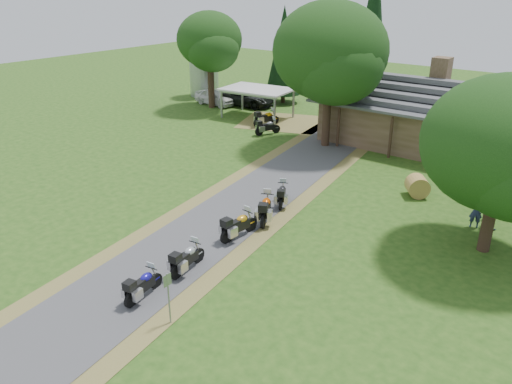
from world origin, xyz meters
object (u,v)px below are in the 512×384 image
Objects in this scene: motorcycle_row_c at (239,224)px; carport at (258,103)px; car_white_sedan at (215,95)px; motorcycle_row_a at (143,283)px; motorcycle_row_b at (187,257)px; motorcycle_row_e at (282,193)px; motorcycle_carport_a at (266,117)px; motorcycle_row_d at (266,207)px; hay_bale at (417,186)px; car_dark_suv at (245,94)px; lodge at (474,118)px; motorcycle_carport_b at (268,126)px; silo at (204,66)px.

carport is at bearing 40.18° from motorcycle_row_c.
car_white_sedan is 27.37m from motorcycle_row_c.
motorcycle_row_b is (-0.02, 2.39, 0.04)m from motorcycle_row_a.
motorcycle_row_c is (-0.18, 5.98, 0.08)m from motorcycle_row_a.
motorcycle_carport_a is (-10.04, 12.19, 0.09)m from motorcycle_row_e.
motorcycle_row_e is at bearing 12.39° from motorcycle_row_c.
car_white_sedan is 2.79× the size of motorcycle_row_c.
car_white_sedan reaches higher than motorcycle_row_d.
motorcycle_row_a is 0.85× the size of motorcycle_carport_a.
hay_bale is (4.67, 15.87, -0.02)m from motorcycle_row_a.
lodge is at bearing -103.14° from car_dark_suv.
carport is at bearing 154.62° from hay_bale.
motorcycle_row_d is (16.39, -18.91, -0.45)m from car_dark_suv.
motorcycle_carport_a is at bearing 21.05° from motorcycle_row_b.
carport is 27.54m from motorcycle_row_a.
motorcycle_row_d is 1.00× the size of motorcycle_carport_a.
motorcycle_row_c is at bearing -132.45° from car_white_sedan.
motorcycle_row_d is 9.12m from hay_bale.
motorcycle_row_d is at bearing -6.98° from motorcycle_row_a.
motorcycle_row_c is at bearing -151.31° from car_dark_suv.
lodge reaches higher than motorcycle_carport_b.
motorcycle_row_b is 1.03× the size of motorcycle_row_e.
car_dark_suv is (-3.62, 2.83, -0.10)m from carport.
motorcycle_row_b is 7.97m from motorcycle_row_e.
car_dark_suv is 3.01× the size of motorcycle_row_c.
lodge reaches higher than motorcycle_carport_a.
lodge is 26.13m from motorcycle_row_a.
silo is 36.49m from motorcycle_row_a.
motorcycle_carport_a is (12.25, -5.67, -2.28)m from silo.
hay_bale is at bearing -108.78° from car_white_sedan.
motorcycle_row_c is at bearing 157.78° from motorcycle_row_e.
motorcycle_row_b is 1.60× the size of hay_bale.
motorcycle_row_e is at bearing -134.29° from hay_bale.
car_dark_suv reaches higher than motorcycle_carport_b.
lodge is 11.50× the size of motorcycle_row_e.
motorcycle_carport_b is at bearing -140.50° from car_dark_suv.
silo is 2.82× the size of motorcycle_carport_a.
hay_bale is (4.85, 9.89, -0.10)m from motorcycle_row_c.
motorcycle_row_d is at bearing -57.71° from carport.
carport reaches higher than motorcycle_row_c.
motorcycle_carport_b is (-9.20, 20.57, 0.04)m from motorcycle_row_a.
motorcycle_row_d is 2.20m from motorcycle_row_e.
motorcycle_row_c is (12.84, -18.28, -0.58)m from carport.
silo is at bearing 156.01° from hay_bale.
motorcycle_row_b reaches higher than hay_bale.
motorcycle_row_a is (13.02, -24.26, -0.67)m from carport.
lodge is 15.87m from motorcycle_carport_a.
motorcycle_carport_a is 2.51m from motorcycle_carport_b.
motorcycle_row_d is at bearing -122.62° from hay_bale.
hay_bale is (15.45, -6.65, -0.13)m from motorcycle_carport_a.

